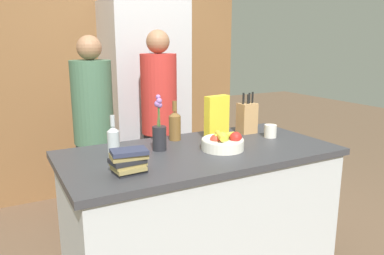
{
  "coord_description": "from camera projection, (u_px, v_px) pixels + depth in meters",
  "views": [
    {
      "loc": [
        -1.09,
        -1.92,
        1.54
      ],
      "look_at": [
        0.0,
        0.1,
        1.01
      ],
      "focal_mm": 35.0,
      "sensor_mm": 36.0,
      "label": 1
    }
  ],
  "objects": [
    {
      "name": "coffee_mug",
      "position": [
        270.0,
        131.0,
        2.59
      ],
      "size": [
        0.09,
        0.11,
        0.09
      ],
      "color": "silver",
      "rests_on": "kitchen_island"
    },
    {
      "name": "bottle_oil",
      "position": [
        175.0,
        125.0,
        2.5
      ],
      "size": [
        0.08,
        0.08,
        0.27
      ],
      "color": "brown",
      "rests_on": "kitchen_island"
    },
    {
      "name": "knife_block",
      "position": [
        247.0,
        118.0,
        2.7
      ],
      "size": [
        0.12,
        0.1,
        0.3
      ],
      "color": "tan",
      "rests_on": "kitchen_island"
    },
    {
      "name": "person_at_sink",
      "position": [
        94.0,
        126.0,
        2.91
      ],
      "size": [
        0.31,
        0.31,
        1.59
      ],
      "rotation": [
        0.0,
        0.0,
        0.38
      ],
      "color": "#383842",
      "rests_on": "ground_plane"
    },
    {
      "name": "fruit_bowl",
      "position": [
        223.0,
        142.0,
        2.29
      ],
      "size": [
        0.26,
        0.26,
        0.11
      ],
      "color": "silver",
      "rests_on": "kitchen_island"
    },
    {
      "name": "person_in_blue",
      "position": [
        159.0,
        116.0,
        3.13
      ],
      "size": [
        0.3,
        0.3,
        1.63
      ],
      "rotation": [
        0.0,
        0.0,
        0.46
      ],
      "color": "#383842",
      "rests_on": "ground_plane"
    },
    {
      "name": "bottle_vinegar",
      "position": [
        113.0,
        141.0,
        2.14
      ],
      "size": [
        0.07,
        0.07,
        0.25
      ],
      "color": "#B2BCC1",
      "rests_on": "kitchen_island"
    },
    {
      "name": "book_stack",
      "position": [
        129.0,
        161.0,
        1.88
      ],
      "size": [
        0.19,
        0.14,
        0.12
      ],
      "color": "#232328",
      "rests_on": "kitchen_island"
    },
    {
      "name": "back_wall_wood",
      "position": [
        110.0,
        65.0,
        3.81
      ],
      "size": [
        2.88,
        0.12,
        2.6
      ],
      "color": "brown",
      "rests_on": "ground_plane"
    },
    {
      "name": "cereal_box",
      "position": [
        217.0,
        117.0,
        2.54
      ],
      "size": [
        0.18,
        0.09,
        0.29
      ],
      "color": "yellow",
      "rests_on": "kitchen_island"
    },
    {
      "name": "refrigerator",
      "position": [
        145.0,
        102.0,
        3.69
      ],
      "size": [
        0.73,
        0.62,
        1.91
      ],
      "color": "#B7B7BC",
      "rests_on": "ground_plane"
    },
    {
      "name": "kitchen_island",
      "position": [
        200.0,
        216.0,
        2.4
      ],
      "size": [
        1.68,
        0.83,
        0.89
      ],
      "color": "silver",
      "rests_on": "ground_plane"
    },
    {
      "name": "flower_vase",
      "position": [
        159.0,
        133.0,
        2.27
      ],
      "size": [
        0.08,
        0.08,
        0.34
      ],
      "color": "#232328",
      "rests_on": "kitchen_island"
    }
  ]
}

